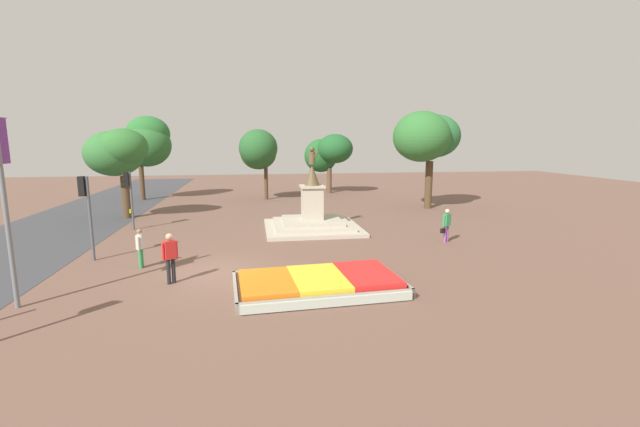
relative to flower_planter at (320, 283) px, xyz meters
name	(u,v)px	position (x,y,z in m)	size (l,w,h in m)	color
ground_plane	(215,273)	(-3.61, 2.43, -0.22)	(93.38, 93.38, 0.00)	brown
flower_planter	(320,283)	(0.00, 0.00, 0.00)	(5.75, 3.62, 0.50)	#38281C
statue_monument	(312,218)	(1.09, 9.73, 0.43)	(5.19, 5.19, 4.59)	#B3A994
traffic_light_mid_block	(86,202)	(-8.84, 4.97, 2.23)	(0.41, 0.30, 3.50)	#4C5156
traffic_light_far_corner	(129,190)	(-8.87, 11.16, 2.01)	(0.42, 0.31, 3.22)	#4C5156
banner_pole	(4,195)	(-9.16, -0.11, 3.19)	(0.14, 1.19, 6.21)	slate
pedestrian_with_handbag	(446,224)	(7.12, 5.68, 0.70)	(0.66, 0.47, 1.65)	#8C4C99
pedestrian_near_planter	(140,246)	(-6.52, 3.58, 0.67)	(0.23, 0.57, 1.56)	#338C4C
pedestrian_crossing_plaza	(170,255)	(-5.01, 1.45, 0.82)	(0.49, 0.39, 1.79)	black
park_tree_far_left	(147,141)	(-10.72, 24.22, 4.61)	(3.98, 3.60, 6.90)	#4C3823
park_tree_behind_statue	(258,150)	(-1.62, 22.26, 3.91)	(3.11, 3.79, 5.79)	#4C3823
park_tree_far_right	(426,137)	(10.21, 16.01, 4.92)	(5.35, 4.81, 6.94)	#4C3823
park_tree_street_side	(328,152)	(4.88, 26.01, 3.58)	(4.34, 4.15, 5.47)	brown
park_tree_mid_canopy	(117,152)	(-10.35, 14.73, 3.97)	(3.95, 3.50, 5.64)	#4C3823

